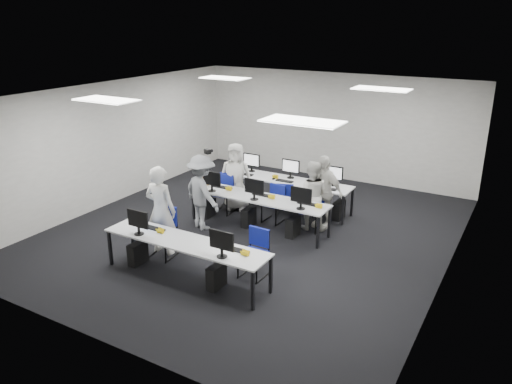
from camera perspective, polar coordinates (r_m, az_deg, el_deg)
The scene contains 23 objects.
room at distance 10.45m, azimuth -0.26°, elevation 3.06°, with size 9.00×9.02×3.00m.
ceiling_panels at distance 10.13m, azimuth -0.27°, elevation 11.14°, with size 5.20×4.60×0.02m.
desk_front at distance 8.89m, azimuth -8.10°, elevation -5.86°, with size 3.20×0.70×0.73m.
desk_mid at distance 10.88m, azimuth 0.28°, elevation -0.83°, with size 3.20×0.70×0.73m.
desk_back at distance 12.04m, azimuth 3.58°, elevation 1.17°, with size 3.20×0.70×0.73m.
equipment_front at distance 9.12m, azimuth -9.04°, elevation -7.46°, with size 2.51×0.41×1.19m.
equipment_mid at distance 11.07m, azimuth -0.63°, elevation -2.25°, with size 2.91×0.41×1.19m.
equipment_back at distance 12.09m, azimuth 4.40°, elevation -0.40°, with size 2.91×0.41×1.19m.
chair_0 at distance 9.93m, azimuth -10.64°, elevation -5.56°, with size 0.54×0.58×0.98m.
chair_1 at distance 9.05m, azimuth -0.24°, elevation -8.00°, with size 0.45×0.48×0.88m.
chair_2 at distance 11.96m, azimuth -3.63°, elevation -0.96°, with size 0.47×0.51×0.91m.
chair_3 at distance 11.40m, azimuth 2.03°, elevation -2.11°, with size 0.43×0.46×0.84m.
chair_4 at distance 11.00m, azimuth 6.09°, elevation -2.92°, with size 0.52×0.55×0.90m.
chair_5 at distance 12.21m, azimuth -3.14°, elevation -0.51°, with size 0.53×0.56×0.91m.
chair_6 at distance 11.72m, azimuth 3.35°, elevation -1.49°, with size 0.55×0.57×0.84m.
chair_7 at distance 11.33m, azimuth 7.14°, elevation -2.39°, with size 0.47×0.50×0.84m.
handbag at distance 11.63m, azimuth -5.71°, elevation 1.38°, with size 0.32×0.20×0.26m, color #AA7F57.
student_0 at distance 9.85m, azimuth -10.83°, elevation -2.07°, with size 0.65×0.43×1.79m, color beige.
student_1 at distance 10.90m, azimuth 6.36°, elevation -0.38°, with size 0.75×0.59×1.55m, color beige.
student_2 at distance 11.97m, azimuth -2.33°, elevation 1.76°, with size 0.80×0.52×1.63m, color beige.
student_3 at distance 11.02m, azimuth 7.63°, elevation 0.05°, with size 0.96×0.40×1.64m, color beige.
photographer at distance 10.90m, azimuth -6.20°, elevation -0.04°, with size 1.08×0.62×1.67m, color gray.
dslr_camera at distance 10.73m, azimuth -5.56°, elevation 4.64°, with size 0.14×0.18×0.10m, color black.
Camera 1 is at (5.05, -8.66, 4.45)m, focal length 35.00 mm.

